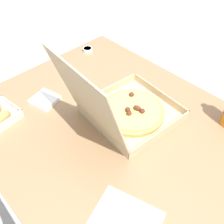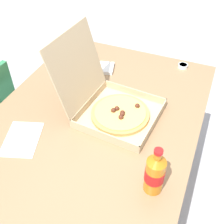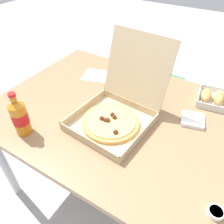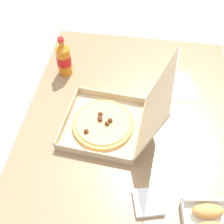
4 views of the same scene
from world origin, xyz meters
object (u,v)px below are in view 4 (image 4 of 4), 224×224
Objects in this scene: pizza_box_open at (112,121)px; napkin_pile at (148,202)px; bread_side_box at (209,220)px; cola_bottle at (64,59)px; paper_menu at (180,86)px.

napkin_pile is at bearing 29.35° from pizza_box_open.
pizza_box_open reaches higher than bread_side_box.
paper_menu is at bearing 88.21° from cola_bottle.
paper_menu is 1.91× the size of napkin_pile.
paper_menu is at bearing 135.03° from pizza_box_open.
cola_bottle is (-0.33, -0.30, 0.04)m from pizza_box_open.
pizza_box_open is at bearing -150.65° from napkin_pile.
napkin_pile reaches higher than paper_menu.
pizza_box_open is 0.44m from paper_menu.
pizza_box_open is 0.39m from napkin_pile.
bread_side_box is 0.23m from napkin_pile.
cola_bottle is 0.62m from paper_menu.
bread_side_box is 0.93× the size of cola_bottle.
bread_side_box is 0.99× the size of paper_menu.
napkin_pile is at bearing -29.00° from paper_menu.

